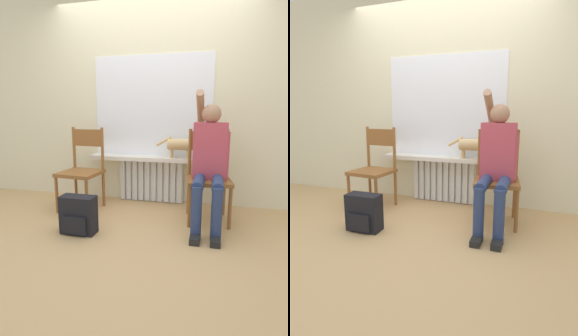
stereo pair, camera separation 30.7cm
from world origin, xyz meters
TOP-DOWN VIEW (x-y plane):
  - ground_plane at (0.00, 0.00)m, footprint 12.00×12.00m
  - wall_with_window at (0.00, 1.23)m, footprint 7.00×0.06m
  - radiator at (0.00, 1.15)m, footprint 0.84×0.08m
  - windowsill at (0.00, 1.08)m, footprint 1.56×0.25m
  - window_glass at (0.00, 1.20)m, footprint 1.50×0.01m
  - chair_left at (-0.74, 0.67)m, footprint 0.49×0.49m
  - chair_right at (0.73, 0.67)m, footprint 0.50×0.50m
  - person at (0.74, 0.53)m, footprint 0.36×1.04m
  - cat at (0.40, 1.05)m, footprint 0.52×0.14m
  - backpack at (-0.46, 0.00)m, footprint 0.34×0.19m

SIDE VIEW (x-z plane):
  - ground_plane at x=0.00m, z-range 0.00..0.00m
  - backpack at x=-0.46m, z-range 0.00..0.36m
  - radiator at x=0.00m, z-range 0.00..0.56m
  - chair_left at x=-0.74m, z-range 0.01..0.98m
  - chair_right at x=0.73m, z-range 0.01..0.98m
  - windowsill at x=0.00m, z-range 0.56..0.61m
  - person at x=0.74m, z-range 0.00..1.37m
  - cat at x=0.40m, z-range 0.64..0.90m
  - window_glass at x=0.00m, z-range 0.61..1.84m
  - wall_with_window at x=0.00m, z-range 0.00..2.70m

